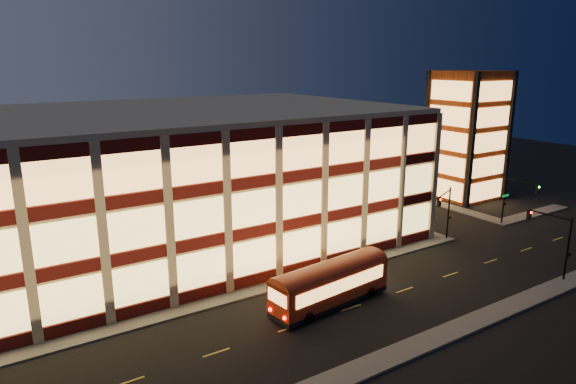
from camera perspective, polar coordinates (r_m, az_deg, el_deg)
ground at (r=45.06m, az=-1.95°, el=-11.08°), size 200.00×200.00×0.00m
sidewalk_office_south at (r=44.51m, az=-6.01°, el=-11.39°), size 54.00×2.00×0.15m
sidewalk_office_east at (r=70.67m, az=6.85°, el=-1.52°), size 2.00×30.00×0.15m
sidewalk_tower_south at (r=73.33m, az=25.39°, el=-2.26°), size 14.00×2.00×0.15m
sidewalk_tower_west at (r=77.99m, az=13.06°, el=-0.27°), size 2.00×30.00×0.15m
sidewalk_near at (r=35.93m, az=9.47°, el=-18.34°), size 100.00×2.00×0.15m
office_building at (r=56.13m, az=-13.62°, el=1.54°), size 50.45×30.45×14.50m
stair_tower at (r=77.52m, az=19.21°, el=5.95°), size 8.60×8.60×18.00m
traffic_signal_far at (r=57.70m, az=17.09°, el=-1.57°), size 3.79×1.87×6.00m
traffic_signal_right at (r=66.13m, az=23.97°, el=-0.19°), size 1.20×4.37×6.00m
traffic_signal_near at (r=52.72m, az=27.40°, el=-4.08°), size 0.32×4.45×6.00m
trolley_bus at (r=42.27m, az=4.73°, el=-9.87°), size 11.09×3.83×3.68m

